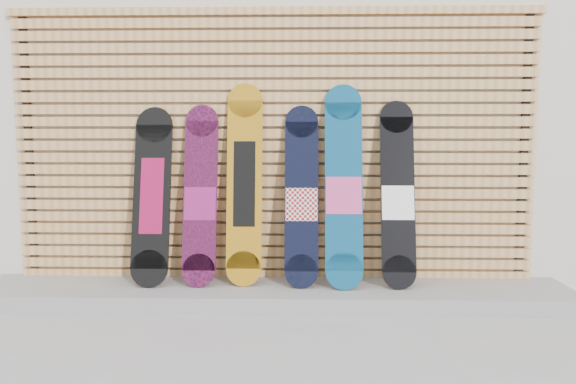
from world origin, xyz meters
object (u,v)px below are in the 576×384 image
snowboard_0 (152,196)px  snowboard_2 (244,184)px  snowboard_1 (200,196)px  snowboard_3 (302,197)px  snowboard_4 (344,187)px  snowboard_5 (398,195)px

snowboard_0 → snowboard_2: bearing=2.3°
snowboard_1 → snowboard_3: size_ratio=1.01×
snowboard_4 → snowboard_0: bearing=179.3°
snowboard_1 → snowboard_3: (0.80, -0.00, -0.00)m
snowboard_2 → snowboard_3: (0.45, -0.03, -0.10)m
snowboard_2 → snowboard_5: snowboard_2 is taller
snowboard_2 → snowboard_4: size_ratio=1.01×
snowboard_0 → snowboard_4: bearing=-0.7°
snowboard_3 → snowboard_4: (0.33, -0.02, 0.08)m
snowboard_0 → snowboard_5: (1.92, -0.00, 0.01)m
snowboard_0 → snowboard_4: size_ratio=0.89×
snowboard_1 → snowboard_2: bearing=3.7°
snowboard_0 → snowboard_3: bearing=0.1°
snowboard_2 → snowboard_4: snowboard_2 is taller
snowboard_4 → snowboard_5: 0.43m
snowboard_3 → snowboard_2: bearing=176.6°
snowboard_2 → snowboard_5: 1.20m
snowboard_0 → snowboard_3: snowboard_3 is taller
snowboard_1 → snowboard_3: snowboard_1 is taller
snowboard_2 → snowboard_5: (1.20, -0.03, -0.08)m
snowboard_1 → snowboard_5: bearing=-0.4°
snowboard_2 → snowboard_4: bearing=-3.4°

